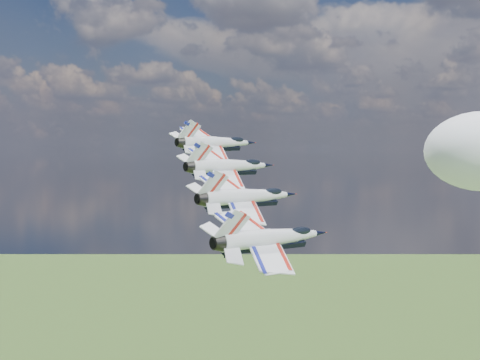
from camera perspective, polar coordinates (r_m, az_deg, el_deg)
The scene contains 4 objects.
jet_0 at distance 94.38m, azimuth -1.89°, elevation 3.22°, with size 9.24×13.68×4.09m, color silver, non-canonical shape.
jet_1 at distance 83.33m, azimuth -0.71°, elevation 1.22°, with size 9.24×13.68×4.09m, color white, non-canonical shape.
jet_2 at distance 72.46m, azimuth 0.82°, elevation -1.40°, with size 9.24×13.68×4.09m, color white, non-canonical shape.
jet_3 at distance 61.86m, azimuth 2.89°, elevation -4.92°, with size 9.24×13.68×4.09m, color white, non-canonical shape.
Camera 1 is at (37.78, -64.48, 157.58)m, focal length 50.00 mm.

